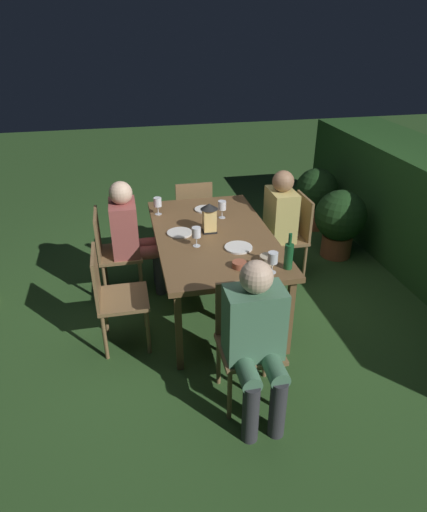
{
  "coord_description": "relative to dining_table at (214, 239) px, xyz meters",
  "views": [
    {
      "loc": [
        3.48,
        -0.74,
        2.44
      ],
      "look_at": [
        0.0,
        0.0,
        0.52
      ],
      "focal_mm": 31.33,
      "sensor_mm": 36.0,
      "label": 1
    }
  ],
  "objects": [
    {
      "name": "wine_glass_c",
      "position": [
        -0.54,
        -0.43,
        0.17
      ],
      "size": [
        0.08,
        0.08,
        0.17
      ],
      "color": "silver",
      "rests_on": "dining_table"
    },
    {
      "name": "wine_glass_b",
      "position": [
        0.75,
        0.29,
        0.17
      ],
      "size": [
        0.08,
        0.08,
        0.17
      ],
      "color": "silver",
      "rests_on": "dining_table"
    },
    {
      "name": "chair_side_left_b",
      "position": [
        0.4,
        -0.9,
        -0.21
      ],
      "size": [
        0.42,
        0.4,
        0.87
      ],
      "color": "brown",
      "rests_on": "ground"
    },
    {
      "name": "chair_head_near",
      "position": [
        -1.13,
        0.0,
        -0.21
      ],
      "size": [
        0.4,
        0.42,
        0.87
      ],
      "color": "brown",
      "rests_on": "ground"
    },
    {
      "name": "chair_head_far",
      "position": [
        1.13,
        0.0,
        -0.21
      ],
      "size": [
        0.4,
        0.42,
        0.87
      ],
      "color": "brown",
      "rests_on": "ground"
    },
    {
      "name": "ground_plane",
      "position": [
        0.0,
        0.0,
        -0.7
      ],
      "size": [
        16.0,
        16.0,
        0.0
      ],
      "primitive_type": "plane",
      "color": "#2D5123"
    },
    {
      "name": "plate_a",
      "position": [
        -0.06,
        -0.29,
        0.06
      ],
      "size": [
        0.22,
        0.22,
        0.01
      ],
      "primitive_type": "cylinder",
      "color": "silver",
      "rests_on": "dining_table"
    },
    {
      "name": "plate_c",
      "position": [
        0.32,
        0.14,
        0.06
      ],
      "size": [
        0.23,
        0.23,
        0.01
      ],
      "primitive_type": "cylinder",
      "color": "white",
      "rests_on": "dining_table"
    },
    {
      "name": "potted_plant_corner",
      "position": [
        -0.69,
        1.59,
        -0.25
      ],
      "size": [
        0.57,
        0.57,
        0.78
      ],
      "color": "#9E5133",
      "rests_on": "ground"
    },
    {
      "name": "plate_b",
      "position": [
        -0.55,
        0.03,
        0.06
      ],
      "size": [
        0.2,
        0.2,
        0.01
      ],
      "primitive_type": "cylinder",
      "color": "white",
      "rests_on": "dining_table"
    },
    {
      "name": "dining_table",
      "position": [
        0.0,
        0.0,
        0.0
      ],
      "size": [
        1.76,
        1.02,
        0.75
      ],
      "color": "brown",
      "rests_on": "ground"
    },
    {
      "name": "person_in_green",
      "position": [
        1.32,
        0.0,
        -0.06
      ],
      "size": [
        0.48,
        0.38,
        1.15
      ],
      "color": "#4C7A5B",
      "rests_on": "ground"
    },
    {
      "name": "green_bottle_on_table",
      "position": [
        0.71,
        0.43,
        0.16
      ],
      "size": [
        0.07,
        0.07,
        0.29
      ],
      "color": "#195128",
      "rests_on": "dining_table"
    },
    {
      "name": "bowl_bread",
      "position": [
        0.63,
        0.07,
        0.08
      ],
      "size": [
        0.11,
        0.11,
        0.05
      ],
      "color": "#9E5138",
      "rests_on": "dining_table"
    },
    {
      "name": "person_in_rust",
      "position": [
        -0.4,
        -0.7,
        -0.06
      ],
      "size": [
        0.38,
        0.47,
        1.15
      ],
      "color": "#9E4C47",
      "rests_on": "ground"
    },
    {
      "name": "chair_side_right_a",
      "position": [
        -0.4,
        0.9,
        -0.21
      ],
      "size": [
        0.42,
        0.4,
        0.87
      ],
      "color": "brown",
      "rests_on": "ground"
    },
    {
      "name": "wine_glass_d",
      "position": [
        0.21,
        -0.19,
        0.17
      ],
      "size": [
        0.08,
        0.08,
        0.17
      ],
      "color": "silver",
      "rests_on": "dining_table"
    },
    {
      "name": "potted_plant_by_hedge",
      "position": [
        -1.49,
        1.65,
        -0.25
      ],
      "size": [
        0.53,
        0.53,
        0.78
      ],
      "color": "#9E5133",
      "rests_on": "ground"
    },
    {
      "name": "bowl_olives",
      "position": [
        0.6,
        0.3,
        0.08
      ],
      "size": [
        0.13,
        0.13,
        0.06
      ],
      "color": "#BCAD8E",
      "rests_on": "dining_table"
    },
    {
      "name": "person_in_mustard",
      "position": [
        -0.4,
        0.7,
        -0.06
      ],
      "size": [
        0.38,
        0.47,
        1.15
      ],
      "color": "tan",
      "rests_on": "ground"
    },
    {
      "name": "wine_glass_a",
      "position": [
        -0.33,
        0.15,
        0.17
      ],
      "size": [
        0.08,
        0.08,
        0.17
      ],
      "color": "silver",
      "rests_on": "dining_table"
    },
    {
      "name": "chair_side_left_a",
      "position": [
        -0.4,
        -0.9,
        -0.21
      ],
      "size": [
        0.42,
        0.4,
        0.87
      ],
      "color": "brown",
      "rests_on": "ground"
    },
    {
      "name": "lantern_centerpiece",
      "position": [
        -0.05,
        -0.03,
        0.2
      ],
      "size": [
        0.15,
        0.15,
        0.27
      ],
      "color": "black",
      "rests_on": "dining_table"
    }
  ]
}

